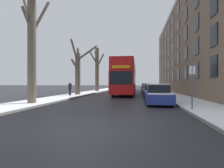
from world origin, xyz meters
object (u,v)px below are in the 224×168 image
street_sign_post (192,85)px  parked_car_1 (152,92)px  bare_tree_left_0 (32,48)px  bare_tree_left_1 (78,71)px  parked_car_3 (148,89)px  pedestrian_left_sidewalk (70,89)px  parked_car_2 (149,90)px  parked_car_4 (146,88)px  bare_tree_left_2 (97,68)px  double_decker_bus (125,76)px  parked_car_0 (158,95)px

street_sign_post → parked_car_1: bearing=98.1°
bare_tree_left_0 → bare_tree_left_1: bearing=90.3°
parked_car_3 → pedestrian_left_sidewalk: 13.64m
bare_tree_left_1 → parked_car_2: bare_tree_left_1 is taller
bare_tree_left_1 → parked_car_2: bearing=15.6°
parked_car_1 → parked_car_3: parked_car_1 is taller
parked_car_3 → parked_car_4: (0.00, 6.19, 0.05)m
bare_tree_left_1 → parked_car_1: size_ratio=1.44×
bare_tree_left_2 → parked_car_2: 13.06m
bare_tree_left_2 → parked_car_2: bare_tree_left_2 is taller
double_decker_bus → street_sign_post: (4.54, -15.18, -1.03)m
parked_car_4 → bare_tree_left_0: bearing=-109.4°
parked_car_0 → bare_tree_left_1: bearing=133.7°
street_sign_post → bare_tree_left_2: bearing=112.7°
parked_car_4 → pedestrian_left_sidewalk: size_ratio=2.36×
street_sign_post → parked_car_4: bearing=92.9°
bare_tree_left_2 → double_decker_bus: bare_tree_left_2 is taller
parked_car_0 → parked_car_3: (-0.00, 17.14, -0.02)m
parked_car_4 → double_decker_bus: bearing=-104.8°
bare_tree_left_1 → street_sign_post: 16.64m
bare_tree_left_0 → parked_car_4: size_ratio=1.97×
parked_car_1 → double_decker_bus: bearing=119.7°
bare_tree_left_1 → parked_car_3: (8.82, 7.91, -2.41)m
street_sign_post → pedestrian_left_sidewalk: bearing=134.1°
double_decker_bus → parked_car_2: size_ratio=2.82×
double_decker_bus → parked_car_2: (3.17, 0.33, -1.79)m
parked_car_2 → bare_tree_left_0: bearing=-123.4°
bare_tree_left_0 → bare_tree_left_1: bare_tree_left_0 is taller
bare_tree_left_2 → parked_car_1: bare_tree_left_2 is taller
bare_tree_left_1 → bare_tree_left_2: bearing=90.0°
double_decker_bus → street_sign_post: 15.87m
parked_car_2 → pedestrian_left_sidewalk: bearing=-152.3°
pedestrian_left_sidewalk → parked_car_0: bearing=-165.2°
bare_tree_left_0 → parked_car_2: size_ratio=1.92×
bare_tree_left_2 → parked_car_1: (8.82, -14.77, -3.65)m
double_decker_bus → parked_car_4: (3.17, 11.97, -1.74)m
bare_tree_left_1 → parked_car_2: (8.82, 2.47, -2.41)m
bare_tree_left_0 → parked_car_2: 16.28m
double_decker_bus → street_sign_post: size_ratio=4.74×
parked_car_4 → pedestrian_left_sidewalk: bearing=-118.9°
bare_tree_left_2 → pedestrian_left_sidewalk: size_ratio=4.89×
parked_car_2 → parked_car_3: bearing=90.0°
parked_car_0 → parked_car_2: bearing=90.0°
parked_car_3 → parked_car_2: bearing=-90.0°
parked_car_1 → parked_car_3: bearing=90.0°
parked_car_1 → parked_car_0: bearing=-90.0°
bare_tree_left_0 → pedestrian_left_sidewalk: bearing=91.8°
parked_car_0 → pedestrian_left_sidewalk: bearing=142.5°
parked_car_4 → bare_tree_left_1: bearing=-122.0°
bare_tree_left_1 → parked_car_1: 9.76m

